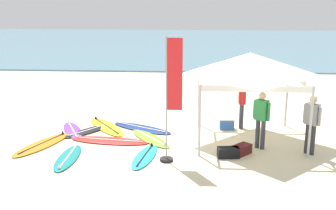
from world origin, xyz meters
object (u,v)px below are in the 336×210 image
(canopy_tent, at_px, (250,65))
(surfboard_cyan, at_px, (145,156))
(person_green, at_px, (261,116))
(surfboard_lime, at_px, (150,138))
(surfboard_yellow, at_px, (106,126))
(gear_bag_by_pole, at_px, (241,150))
(gear_bag_near_tent, at_px, (228,152))
(surfboard_purple, at_px, (73,130))
(surfboard_orange, at_px, (42,144))
(surfboard_black, at_px, (88,131))
(person_grey, at_px, (312,121))
(person_red, at_px, (242,100))
(banner_flag, at_px, (171,105))
(surfboard_red, at_px, (109,140))
(cooler_box, at_px, (227,123))
(surfboard_teal, at_px, (68,158))
(surfboard_navy, at_px, (142,128))

(canopy_tent, height_order, surfboard_cyan, canopy_tent)
(person_green, bearing_deg, surfboard_cyan, -163.75)
(surfboard_lime, bearing_deg, surfboard_cyan, -89.61)
(surfboard_yellow, xyz_separation_m, surfboard_lime, (1.66, -1.15, 0.00))
(surfboard_yellow, xyz_separation_m, gear_bag_by_pole, (4.39, -2.25, 0.10))
(gear_bag_near_tent, bearing_deg, surfboard_cyan, -175.57)
(person_green, bearing_deg, surfboard_purple, 168.34)
(surfboard_orange, distance_m, surfboard_black, 1.71)
(surfboard_purple, relative_size, person_grey, 1.17)
(person_red, height_order, banner_flag, banner_flag)
(surfboard_red, xyz_separation_m, person_green, (4.58, -0.29, 0.95))
(surfboard_red, height_order, surfboard_yellow, same)
(cooler_box, bearing_deg, surfboard_teal, -146.63)
(surfboard_red, distance_m, banner_flag, 2.92)
(surfboard_red, bearing_deg, surfboard_yellow, 105.60)
(surfboard_yellow, distance_m, surfboard_lime, 2.02)
(surfboard_purple, distance_m, person_red, 5.81)
(surfboard_red, distance_m, surfboard_black, 1.28)
(surfboard_yellow, distance_m, gear_bag_by_pole, 4.94)
(banner_flag, relative_size, cooler_box, 6.80)
(surfboard_yellow, bearing_deg, gear_bag_near_tent, -32.01)
(surfboard_red, distance_m, surfboard_purple, 1.74)
(surfboard_black, bearing_deg, surfboard_navy, 13.85)
(cooler_box, bearing_deg, gear_bag_near_tent, -93.12)
(surfboard_black, bearing_deg, surfboard_yellow, 45.69)
(person_green, bearing_deg, surfboard_navy, 156.48)
(surfboard_cyan, bearing_deg, person_grey, 7.36)
(surfboard_navy, bearing_deg, person_green, -23.52)
(surfboard_red, height_order, surfboard_teal, same)
(surfboard_navy, distance_m, surfboard_yellow, 1.26)
(surfboard_teal, xyz_separation_m, person_grey, (6.78, 0.84, 0.95))
(surfboard_navy, relative_size, person_grey, 1.37)
(gear_bag_near_tent, bearing_deg, banner_flag, -166.35)
(surfboard_red, bearing_deg, canopy_tent, 6.47)
(gear_bag_near_tent, bearing_deg, surfboard_black, 156.46)
(surfboard_cyan, relative_size, person_red, 1.16)
(surfboard_navy, bearing_deg, gear_bag_by_pole, -34.56)
(surfboard_cyan, relative_size, surfboard_orange, 0.81)
(surfboard_black, bearing_deg, person_green, -12.15)
(canopy_tent, bearing_deg, surfboard_black, 175.48)
(surfboard_teal, relative_size, surfboard_lime, 1.00)
(surfboard_black, relative_size, gear_bag_near_tent, 3.02)
(person_red, bearing_deg, canopy_tent, -87.52)
(surfboard_teal, bearing_deg, person_grey, 7.07)
(surfboard_navy, height_order, gear_bag_near_tent, gear_bag_near_tent)
(canopy_tent, bearing_deg, surfboard_orange, -171.35)
(surfboard_cyan, distance_m, surfboard_red, 1.79)
(surfboard_yellow, distance_m, gear_bag_near_tent, 4.72)
(surfboard_navy, distance_m, gear_bag_by_pole, 3.81)
(banner_flag, xyz_separation_m, cooler_box, (1.74, 2.99, -1.38))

